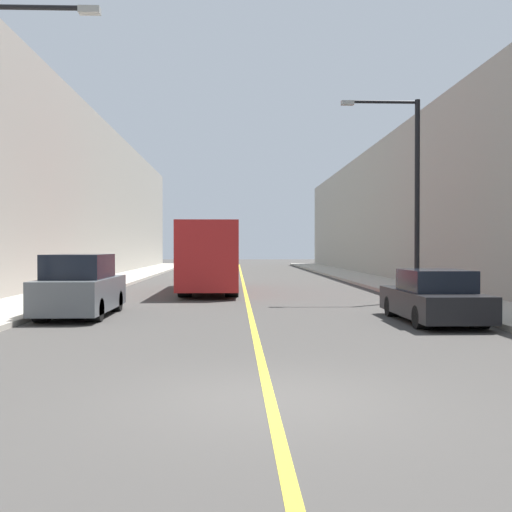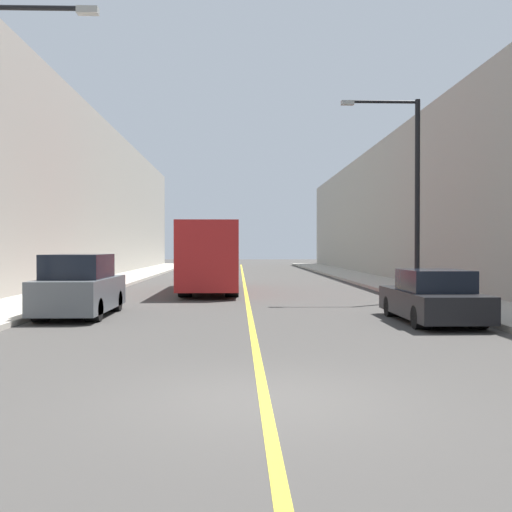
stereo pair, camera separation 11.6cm
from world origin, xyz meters
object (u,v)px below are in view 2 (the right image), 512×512
Objects in this scene: bus at (212,256)px; street_lamp_right at (410,183)px; car_right_near at (432,298)px; parked_suv_left at (80,288)px.

street_lamp_right reaches higher than bus.
street_lamp_right is at bearing -34.59° from bus.
parked_suv_left is at bearing 170.25° from car_right_near.
car_right_near is 0.60× the size of street_lamp_right.
car_right_near is (6.74, -12.03, -1.06)m from bus.
street_lamp_right reaches higher than parked_suv_left.
bus is at bearing 145.41° from street_lamp_right.
parked_suv_left is 13.06m from street_lamp_right.
parked_suv_left is (-3.60, -10.26, -0.85)m from bus.
parked_suv_left is at bearing -109.32° from bus.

